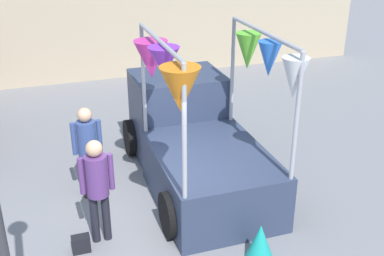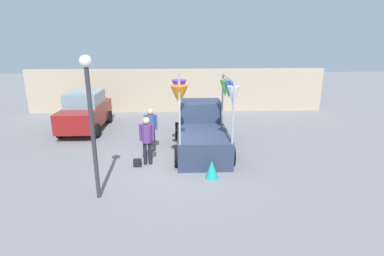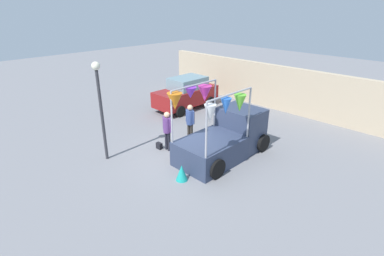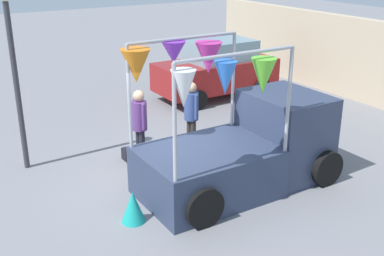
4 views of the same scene
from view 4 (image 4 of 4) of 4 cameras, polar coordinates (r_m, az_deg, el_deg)
The scene contains 8 objects.
ground_plane at distance 10.44m, azimuth -2.74°, elevation -6.07°, with size 60.00×60.00×0.00m, color slate.
vendor_truck at distance 9.99m, azimuth 6.54°, elevation -1.82°, with size 2.41×4.16×3.06m.
parked_car at distance 15.86m, azimuth 2.97°, elevation 7.01°, with size 1.88×4.00×1.88m.
person_customer at distance 10.81m, azimuth -6.24°, elevation 0.95°, with size 0.53×0.34×1.76m.
person_vendor at distance 11.39m, azimuth -0.09°, elevation 2.11°, with size 0.53×0.34×1.75m.
handbag at distance 11.37m, azimuth -7.74°, elevation -3.13°, with size 0.28×0.16×0.28m, color black.
street_lamp at distance 10.80m, azimuth -20.51°, elevation 8.19°, with size 0.32×0.32×3.99m.
folded_kite_bundle_teal at distance 8.86m, azimuth -7.00°, elevation -9.25°, with size 0.44×0.44×0.60m, color teal.
Camera 4 is at (8.18, -4.46, 4.71)m, focal length 45.00 mm.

